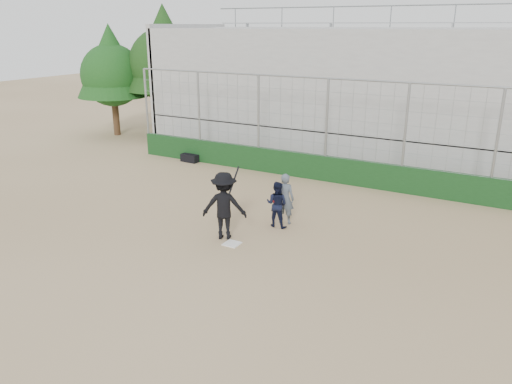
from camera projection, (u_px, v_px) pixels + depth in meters
The scene contains 10 objects.
ground at pixel (232, 244), 14.14m from camera, with size 90.00×90.00×0.00m, color olive.
home_plate at pixel (232, 244), 14.13m from camera, with size 0.44×0.44×0.02m, color white.
backstop at pixel (325, 157), 19.63m from camera, with size 18.10×0.25×4.04m.
bleachers at pixel (367, 93), 23.11m from camera, with size 20.25×6.70×6.98m.
tree_left at pixel (165, 54), 26.93m from camera, with size 4.48×4.48×7.00m.
tree_right at pixel (111, 67), 27.04m from camera, with size 3.84×3.84×6.00m.
batter_at_plate at pixel (224, 206), 14.26m from camera, with size 1.47×1.19×2.11m.
catcher_crouched at pixel (277, 211), 15.21m from camera, with size 0.71×0.56×1.00m.
umpire at pixel (285, 201), 15.43m from camera, with size 0.59×0.39×1.45m, color #4C5660.
equipment_bag at pixel (190, 158), 22.58m from camera, with size 0.84×0.39×0.39m.
Camera 1 is at (6.89, -10.97, 5.90)m, focal length 35.00 mm.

